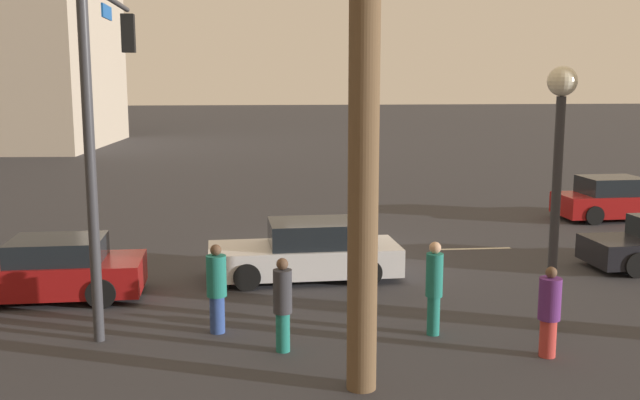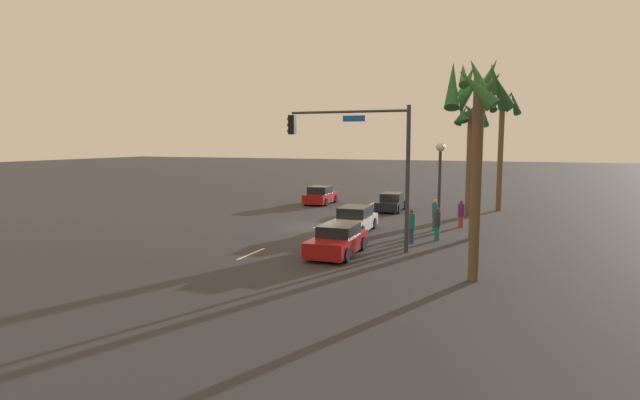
{
  "view_description": "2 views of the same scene",
  "coord_description": "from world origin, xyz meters",
  "views": [
    {
      "loc": [
        2.33,
        20.07,
        4.89
      ],
      "look_at": [
        0.37,
        0.27,
        1.55
      ],
      "focal_mm": 41.27,
      "sensor_mm": 36.0,
      "label": 1
    },
    {
      "loc": [
        27.99,
        11.34,
        5.15
      ],
      "look_at": [
        -0.49,
        -0.05,
        1.56
      ],
      "focal_mm": 28.15,
      "sensor_mm": 36.0,
      "label": 2
    }
  ],
  "objects": [
    {
      "name": "palm_tree_1",
      "position": [
        9.05,
        9.78,
        5.98
      ],
      "size": [
        2.39,
        2.5,
        8.16
      ],
      "color": "brown",
      "rests_on": "ground_plane"
    },
    {
      "name": "palm_tree_2",
      "position": [
        -7.93,
        8.13,
        6.16
      ],
      "size": [
        2.32,
        2.56,
        8.03
      ],
      "color": "brown",
      "rests_on": "ground_plane"
    },
    {
      "name": "pedestrian_1",
      "position": [
        -2.9,
        8.14,
        0.85
      ],
      "size": [
        0.5,
        0.5,
        1.63
      ],
      "color": "#BF3833",
      "rests_on": "ground_plane"
    },
    {
      "name": "car_1",
      "position": [
        0.92,
        2.61,
        0.65
      ],
      "size": [
        4.7,
        2.05,
        1.43
      ],
      "color": "silver",
      "rests_on": "ground_plane"
    },
    {
      "name": "streetlamp",
      "position": [
        -3.53,
        6.72,
        3.65
      ],
      "size": [
        0.56,
        0.56,
        5.09
      ],
      "color": "#2D2D33",
      "rests_on": "ground_plane"
    },
    {
      "name": "palm_tree_3",
      "position": [
        -11.38,
        9.93,
        6.75
      ],
      "size": [
        2.45,
        2.82,
        8.95
      ],
      "color": "brown",
      "rests_on": "ground_plane"
    },
    {
      "name": "ground_plane",
      "position": [
        0.0,
        0.0,
        0.0
      ],
      "size": [
        220.0,
        220.0,
        0.0
      ],
      "primitive_type": "plane",
      "color": "#333338"
    },
    {
      "name": "pedestrian_0",
      "position": [
        -1.16,
        6.85,
        0.97
      ],
      "size": [
        0.43,
        0.43,
        1.82
      ],
      "color": "#1E7266",
      "rests_on": "ground_plane"
    },
    {
      "name": "pedestrian_3",
      "position": [
        1.75,
        7.44,
        0.91
      ],
      "size": [
        0.42,
        0.42,
        1.73
      ],
      "color": "#1E7266",
      "rests_on": "ground_plane"
    },
    {
      "name": "pedestrian_2",
      "position": [
        2.96,
        6.32,
        0.91
      ],
      "size": [
        0.54,
        0.54,
        1.75
      ],
      "color": "#2D478C",
      "rests_on": "ground_plane"
    },
    {
      "name": "lane_stripe_0",
      "position": [
        -18.0,
        0.0,
        0.01
      ],
      "size": [
        2.49,
        0.14,
        0.01
      ],
      "primitive_type": "cube",
      "color": "silver",
      "rests_on": "ground_plane"
    },
    {
      "name": "car_2",
      "position": [
        6.76,
        3.7,
        0.63
      ],
      "size": [
        4.21,
        1.97,
        1.36
      ],
      "color": "maroon",
      "rests_on": "ground_plane"
    },
    {
      "name": "traffic_signal",
      "position": [
        5.2,
        4.55,
        4.64
      ],
      "size": [
        0.37,
        6.15,
        6.79
      ],
      "color": "#38383D",
      "rests_on": "ground_plane"
    },
    {
      "name": "car_3",
      "position": [
        -10.35,
        -3.93,
        0.67
      ],
      "size": [
        4.17,
        2.03,
        1.48
      ],
      "color": "maroon",
      "rests_on": "ground_plane"
    },
    {
      "name": "lane_stripe_1",
      "position": [
        -11.8,
        0.0,
        0.01
      ],
      "size": [
        2.18,
        0.14,
        0.01
      ],
      "primitive_type": "cube",
      "color": "silver",
      "rests_on": "ground_plane"
    },
    {
      "name": "lane_stripe_3",
      "position": [
        -0.47,
        0.0,
        0.01
      ],
      "size": [
        2.22,
        0.14,
        0.01
      ],
      "primitive_type": "cube",
      "color": "silver",
      "rests_on": "ground_plane"
    },
    {
      "name": "car_0",
      "position": [
        -8.47,
        2.5,
        0.61
      ],
      "size": [
        4.21,
        1.91,
        1.32
      ],
      "color": "black",
      "rests_on": "ground_plane"
    },
    {
      "name": "lane_stripe_2",
      "position": [
        -4.16,
        0.0,
        0.01
      ],
      "size": [
        2.05,
        0.14,
        0.01
      ],
      "primitive_type": "cube",
      "color": "silver",
      "rests_on": "ground_plane"
    },
    {
      "name": "lane_stripe_4",
      "position": [
        8.16,
        0.0,
        0.01
      ],
      "size": [
        2.49,
        0.14,
        0.01
      ],
      "primitive_type": "cube",
      "color": "silver",
      "rests_on": "ground_plane"
    },
    {
      "name": "palm_tree_0",
      "position": [
        0.54,
        9.14,
        6.68
      ],
      "size": [
        2.42,
        2.49,
        9.48
      ],
      "color": "brown",
      "rests_on": "ground_plane"
    }
  ]
}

